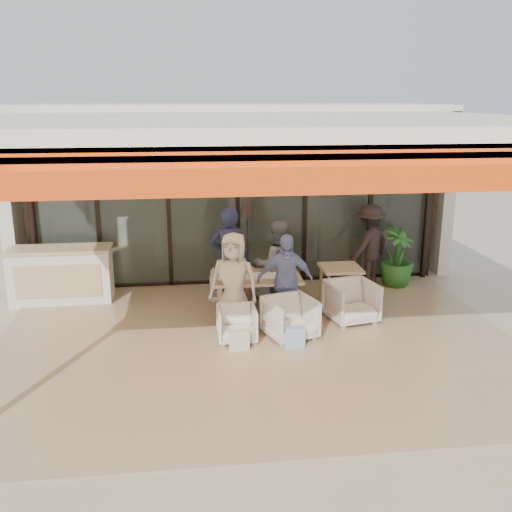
# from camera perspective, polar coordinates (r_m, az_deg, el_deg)

# --- Properties ---
(ground) EXTENTS (70.00, 70.00, 0.00)m
(ground) POSITION_cam_1_polar(r_m,az_deg,el_deg) (8.88, 0.08, -8.74)
(ground) COLOR #C6B293
(ground) RESTS_ON ground
(terrace_floor) EXTENTS (8.00, 6.00, 0.01)m
(terrace_floor) POSITION_cam_1_polar(r_m,az_deg,el_deg) (8.88, 0.08, -8.71)
(terrace_floor) COLOR tan
(terrace_floor) RESTS_ON ground
(terrace_structure) EXTENTS (8.00, 6.00, 3.40)m
(terrace_structure) POSITION_cam_1_polar(r_m,az_deg,el_deg) (7.85, 0.34, 12.59)
(terrace_structure) COLOR silver
(terrace_structure) RESTS_ON ground
(glass_storefront) EXTENTS (8.08, 0.10, 3.20)m
(glass_storefront) POSITION_cam_1_polar(r_m,az_deg,el_deg) (11.27, -1.84, 5.02)
(glass_storefront) COLOR #9EADA3
(glass_storefront) RESTS_ON ground
(interior_block) EXTENTS (9.05, 3.62, 3.52)m
(interior_block) POSITION_cam_1_polar(r_m,az_deg,el_deg) (13.47, -2.77, 9.44)
(interior_block) COLOR silver
(interior_block) RESTS_ON ground
(host_counter) EXTENTS (1.85, 0.65, 1.04)m
(host_counter) POSITION_cam_1_polar(r_m,az_deg,el_deg) (11.03, -18.89, -1.77)
(host_counter) COLOR silver
(host_counter) RESTS_ON ground
(dining_table) EXTENTS (1.50, 0.90, 0.93)m
(dining_table) POSITION_cam_1_polar(r_m,az_deg,el_deg) (9.67, -0.05, -2.32)
(dining_table) COLOR #D9BB84
(dining_table) RESTS_ON ground
(chair_far_left) EXTENTS (0.67, 0.64, 0.62)m
(chair_far_left) POSITION_cam_1_polar(r_m,az_deg,el_deg) (10.65, -2.88, -2.80)
(chair_far_left) COLOR silver
(chair_far_left) RESTS_ON ground
(chair_far_right) EXTENTS (0.84, 0.81, 0.68)m
(chair_far_right) POSITION_cam_1_polar(r_m,az_deg,el_deg) (10.73, 1.60, -2.48)
(chair_far_right) COLOR silver
(chair_far_right) RESTS_ON ground
(chair_near_left) EXTENTS (0.60, 0.56, 0.61)m
(chair_near_left) POSITION_cam_1_polar(r_m,az_deg,el_deg) (8.87, -1.94, -6.65)
(chair_near_left) COLOR silver
(chair_near_left) RESTS_ON ground
(chair_near_right) EXTENTS (0.89, 0.86, 0.73)m
(chair_near_right) POSITION_cam_1_polar(r_m,az_deg,el_deg) (8.95, 3.45, -6.02)
(chair_near_right) COLOR silver
(chair_near_right) RESTS_ON ground
(diner_navy) EXTENTS (0.75, 0.55, 1.87)m
(diner_navy) POSITION_cam_1_polar(r_m,az_deg,el_deg) (9.99, -2.71, -0.29)
(diner_navy) COLOR #171933
(diner_navy) RESTS_ON ground
(diner_grey) EXTENTS (0.81, 0.64, 1.60)m
(diner_grey) POSITION_cam_1_polar(r_m,az_deg,el_deg) (10.12, 2.05, -0.84)
(diner_grey) COLOR slate
(diner_grey) RESTS_ON ground
(diner_cream) EXTENTS (0.91, 0.74, 1.61)m
(diner_cream) POSITION_cam_1_polar(r_m,az_deg,el_deg) (9.16, -2.25, -2.58)
(diner_cream) COLOR beige
(diner_cream) RESTS_ON ground
(diner_periwinkle) EXTENTS (0.95, 0.46, 1.57)m
(diner_periwinkle) POSITION_cam_1_polar(r_m,az_deg,el_deg) (9.28, 2.93, -2.51)
(diner_periwinkle) COLOR #7080BB
(diner_periwinkle) RESTS_ON ground
(tote_bag_cream) EXTENTS (0.30, 0.10, 0.34)m
(tote_bag_cream) POSITION_cam_1_polar(r_m,az_deg,el_deg) (8.56, -1.68, -8.49)
(tote_bag_cream) COLOR silver
(tote_bag_cream) RESTS_ON ground
(tote_bag_blue) EXTENTS (0.30, 0.10, 0.34)m
(tote_bag_blue) POSITION_cam_1_polar(r_m,az_deg,el_deg) (8.67, 3.91, -8.20)
(tote_bag_blue) COLOR #99BFD8
(tote_bag_blue) RESTS_ON ground
(side_table) EXTENTS (0.70, 0.70, 0.74)m
(side_table) POSITION_cam_1_polar(r_m,az_deg,el_deg) (10.31, 8.43, -1.64)
(side_table) COLOR #D9BB84
(side_table) RESTS_ON ground
(side_chair) EXTENTS (0.88, 0.85, 0.77)m
(side_chair) POSITION_cam_1_polar(r_m,az_deg,el_deg) (9.71, 9.54, -4.34)
(side_chair) COLOR silver
(side_chair) RESTS_ON ground
(standing_woman) EXTENTS (1.23, 1.13, 1.66)m
(standing_woman) POSITION_cam_1_polar(r_m,az_deg,el_deg) (11.50, 11.25, 1.01)
(standing_woman) COLOR black
(standing_woman) RESTS_ON ground
(potted_palm) EXTENTS (0.94, 0.94, 1.21)m
(potted_palm) POSITION_cam_1_polar(r_m,az_deg,el_deg) (11.65, 13.91, -0.11)
(potted_palm) COLOR #1E5919
(potted_palm) RESTS_ON ground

